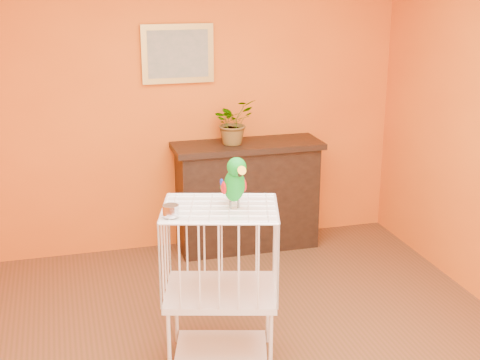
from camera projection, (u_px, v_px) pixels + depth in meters
name	position (u px, v px, depth m)	size (l,w,h in m)	color
room_shell	(251.00, 130.00, 3.68)	(4.50, 4.50, 4.50)	orange
console_cabinet	(247.00, 196.00, 6.01)	(1.32, 0.47, 0.98)	black
potted_plant	(233.00, 126.00, 5.80)	(0.35, 0.39, 0.31)	#26722D
framed_picture	(178.00, 54.00, 5.67)	(0.62, 0.04, 0.50)	#B69241
birdcage	(221.00, 284.00, 4.17)	(0.80, 0.69, 1.06)	white
feed_cup	(171.00, 211.00, 3.86)	(0.10, 0.10, 0.07)	silver
parrot	(234.00, 182.00, 3.97)	(0.16, 0.29, 0.33)	#59544C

